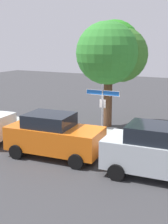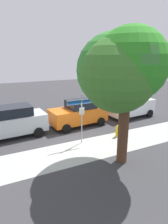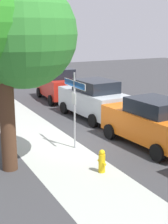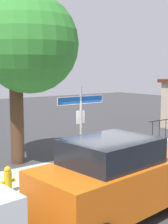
# 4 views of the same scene
# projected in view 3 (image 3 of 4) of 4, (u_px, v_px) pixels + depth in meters

# --- Properties ---
(ground_plane) EXTENTS (60.00, 60.00, 0.00)m
(ground_plane) POSITION_uv_depth(u_px,v_px,m) (78.00, 142.00, 13.60)
(ground_plane) COLOR #38383A
(sidewalk_strip) EXTENTS (24.00, 2.60, 0.00)m
(sidewalk_strip) POSITION_uv_depth(u_px,v_px,m) (33.00, 133.00, 14.75)
(sidewalk_strip) COLOR #A6ABA2
(sidewalk_strip) RESTS_ON ground_plane
(street_sign) EXTENTS (1.78, 0.07, 2.97)m
(street_sign) POSITION_uv_depth(u_px,v_px,m) (74.00, 96.00, 12.48)
(street_sign) COLOR #9EA0A5
(street_sign) RESTS_ON ground_plane
(car_orange) EXTENTS (4.33, 2.32, 1.93)m
(car_orange) POSITION_uv_depth(u_px,v_px,m) (151.00, 122.00, 13.05)
(car_orange) COLOR orange
(car_orange) RESTS_ON ground_plane
(car_silver) EXTENTS (4.51, 2.30, 2.01)m
(car_silver) POSITION_uv_depth(u_px,v_px,m) (94.00, 99.00, 17.13)
(car_silver) COLOR silver
(car_silver) RESTS_ON ground_plane
(car_red) EXTENTS (4.14, 2.29, 2.10)m
(car_red) POSITION_uv_depth(u_px,v_px,m) (58.00, 84.00, 21.36)
(car_red) COLOR red
(car_red) RESTS_ON ground_plane
(fire_hydrant) EXTENTS (0.42, 0.22, 0.78)m
(fire_hydrant) POSITION_uv_depth(u_px,v_px,m) (102.00, 161.00, 10.69)
(fire_hydrant) COLOR yellow
(fire_hydrant) RESTS_ON ground_plane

